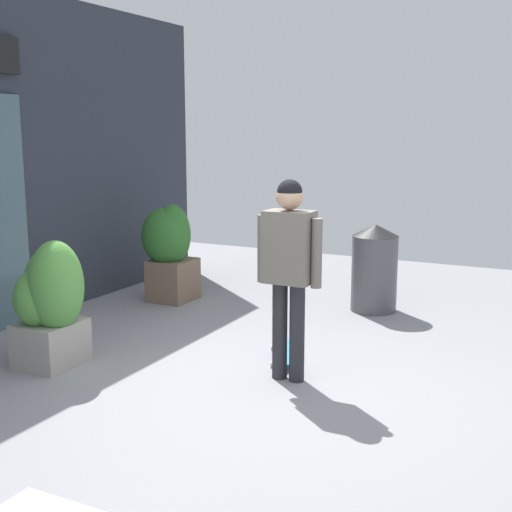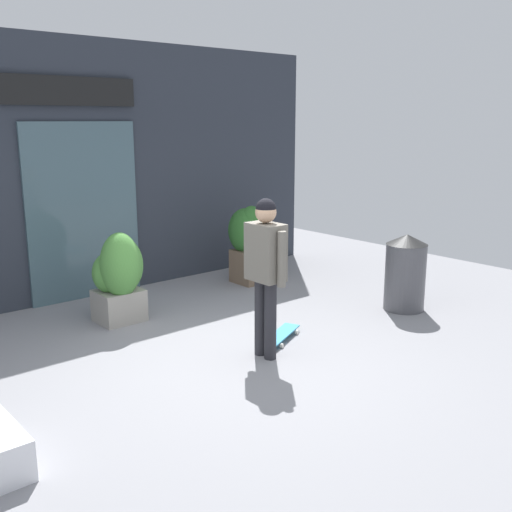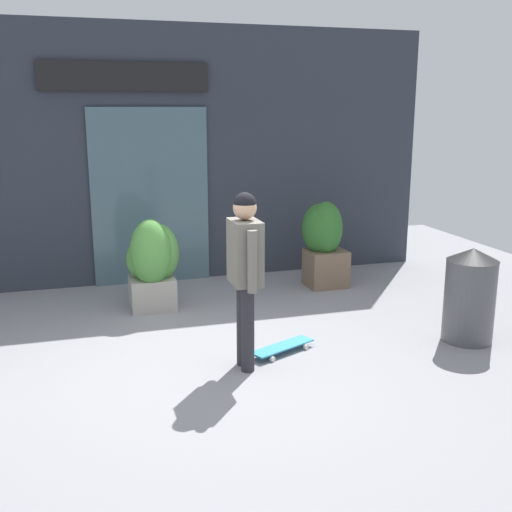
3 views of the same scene
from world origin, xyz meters
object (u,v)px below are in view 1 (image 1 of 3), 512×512
Objects in this scene: skateboarder at (289,259)px; planter_box_right at (51,299)px; planter_box_left at (169,248)px; trash_bin at (374,268)px; skateboard at (284,352)px.

skateboarder is 1.48× the size of planter_box_right.
planter_box_left is 2.52m from trash_bin.
trash_bin is at bearing 0.41° from skateboarder.
planter_box_right is (-2.43, -0.35, -0.05)m from planter_box_left.
planter_box_right is 3.74m from trash_bin.
planter_box_left is (1.35, 2.17, 0.61)m from skateboard.
skateboarder reaches higher than skateboard.
skateboarder is at bearing -73.54° from planter_box_right.
trash_bin reaches higher than skateboard.
skateboarder is 3.06m from planter_box_left.
trash_bin is (3.12, -2.07, -0.10)m from planter_box_right.
skateboarder is 2.56m from trash_bin.
planter_box_right reaches higher than skateboard.
skateboard is 0.62× the size of planter_box_left.
skateboard is at bearing 28.54° from skateboarder.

